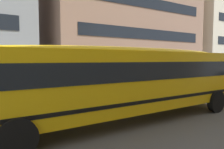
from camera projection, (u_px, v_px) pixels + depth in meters
ground_plane at (166, 104)px, 11.53m from camera, size 400.00×400.00×0.00m
sidewalk_far at (104, 89)px, 17.54m from camera, size 120.00×3.00×0.01m
lane_centreline at (166, 104)px, 11.53m from camera, size 110.00×0.16×0.01m
school_bus at (121, 77)px, 8.29m from camera, size 13.25×3.14×2.96m
parked_car_red_far_corner at (205, 76)px, 20.40m from camera, size 3.91×1.90×1.64m
apartment_block_far_centre at (117, 14)px, 26.46m from camera, size 18.58×11.89×16.50m
apartment_block_far_right at (210, 26)px, 35.82m from camera, size 14.87×10.63×16.50m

